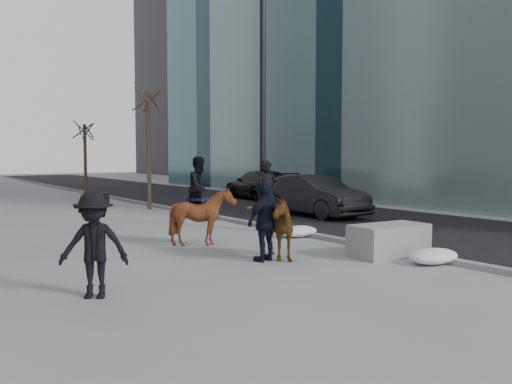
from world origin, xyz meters
TOP-DOWN VIEW (x-y plane):
  - ground at (0.00, 0.00)m, footprint 120.00×120.00m
  - road at (7.00, 10.00)m, footprint 8.00×90.00m
  - curb at (3.00, 10.00)m, footprint 0.25×90.00m
  - planter at (2.58, -0.51)m, footprint 1.90×1.02m
  - car_near at (6.55, 6.75)m, footprint 1.71×4.79m
  - car_far at (9.24, 14.23)m, footprint 2.92×5.50m
  - tree_near at (2.40, 12.79)m, footprint 1.20×1.20m
  - tree_far at (2.40, 21.64)m, footprint 1.20×1.20m
  - mounted_left at (0.13, 0.83)m, footprint 0.99×1.81m
  - mounted_right at (-0.26, 3.29)m, footprint 1.58×1.68m
  - feeder at (-0.15, 0.63)m, footprint 1.09×0.95m
  - camera_crew at (-4.25, -0.27)m, footprint 1.31×1.17m
  - lamppost at (2.60, 4.48)m, footprint 0.25×1.57m
  - snow_piles at (2.70, 2.49)m, footprint 1.28×11.04m

SIDE VIEW (x-z plane):
  - ground at x=0.00m, z-range 0.00..0.00m
  - road at x=7.00m, z-range 0.00..0.01m
  - curb at x=3.00m, z-range 0.00..0.12m
  - snow_piles at x=2.70m, z-range -0.01..0.32m
  - planter at x=2.58m, z-range 0.00..0.74m
  - car_far at x=9.24m, z-range 0.00..1.52m
  - car_near at x=6.55m, z-range 0.00..1.57m
  - mounted_left at x=0.13m, z-range -0.28..1.95m
  - feeder at x=-0.15m, z-range 0.00..1.76m
  - camera_crew at x=-4.25m, z-range 0.01..1.76m
  - mounted_right at x=-0.26m, z-range -0.23..2.08m
  - tree_far at x=2.40m, z-range 0.00..4.50m
  - tree_near at x=2.40m, z-range 0.00..5.67m
  - lamppost at x=2.60m, z-range 0.45..9.54m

